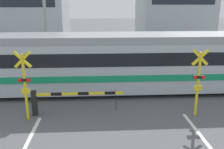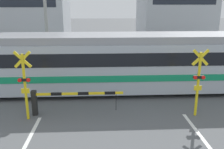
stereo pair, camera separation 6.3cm
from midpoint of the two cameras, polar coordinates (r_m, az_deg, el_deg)
The scene contains 10 objects.
rail_track_near at distance 12.94m, azimuth -0.60°, elevation -4.47°, with size 50.00×0.10×0.08m.
rail_track_far at distance 14.30m, azimuth -0.88°, elevation -2.47°, with size 50.00×0.10×0.08m.
commuter_train at distance 13.17m, azimuth -3.12°, elevation 3.06°, with size 21.87×3.00×3.03m.
crossing_barrier_near at distance 10.72m, azimuth -12.40°, elevation -5.33°, with size 3.83×0.20×1.08m.
crossing_barrier_far at distance 16.24m, azimuth 6.92°, elevation 2.20°, with size 3.83×0.20×1.08m.
crossing_signal_left at distance 10.36m, azimuth -19.49°, elevation -1.82°, with size 0.68×0.15×2.83m.
crossing_signal_right at distance 10.74m, azimuth 18.97°, elevation -1.17°, with size 0.68×0.15×2.83m.
pedestrian at distance 17.64m, azimuth -5.91°, elevation 4.27°, with size 0.38×0.23×1.75m.
building_left_of_street at distance 26.12m, azimuth -18.27°, elevation 15.51°, with size 6.75×6.09×9.43m.
utility_pole_streetside at distance 18.40m, azimuth -15.24°, elevation 13.65°, with size 0.22×0.22×7.99m.
Camera 1 is at (-0.60, -0.94, 4.55)m, focal length 40.00 mm.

